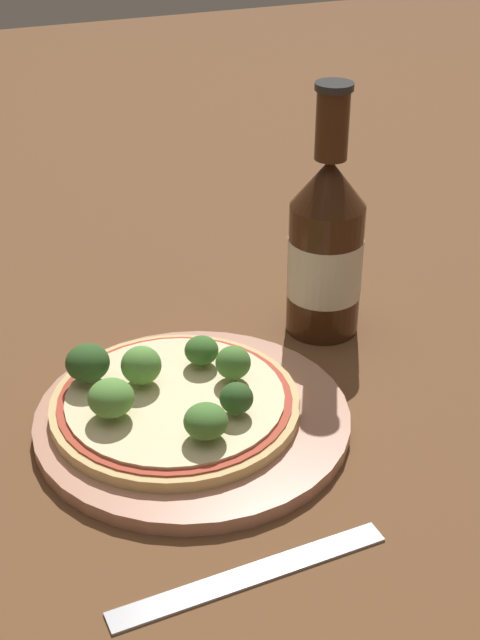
% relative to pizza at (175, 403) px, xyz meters
% --- Properties ---
extents(ground_plane, '(3.00, 3.00, 0.00)m').
position_rel_pizza_xyz_m(ground_plane, '(0.02, 0.02, -0.02)').
color(ground_plane, brown).
extents(plate, '(0.25, 0.25, 0.01)m').
position_rel_pizza_xyz_m(plate, '(0.01, 0.01, -0.01)').
color(plate, tan).
rests_on(plate, ground_plane).
extents(pizza, '(0.20, 0.20, 0.01)m').
position_rel_pizza_xyz_m(pizza, '(0.00, 0.00, 0.00)').
color(pizza, tan).
rests_on(pizza, plate).
extents(broccoli_floret_0, '(0.03, 0.03, 0.03)m').
position_rel_pizza_xyz_m(broccoli_floret_0, '(-0.00, 0.05, 0.02)').
color(broccoli_floret_0, '#89A866').
rests_on(broccoli_floret_0, pizza).
extents(broccoli_floret_1, '(0.03, 0.03, 0.03)m').
position_rel_pizza_xyz_m(broccoli_floret_1, '(-0.03, -0.02, 0.02)').
color(broccoli_floret_1, '#89A866').
rests_on(broccoli_floret_1, pizza).
extents(broccoli_floret_2, '(0.04, 0.04, 0.03)m').
position_rel_pizza_xyz_m(broccoli_floret_2, '(0.01, -0.05, 0.02)').
color(broccoli_floret_2, '#89A866').
rests_on(broccoli_floret_2, pizza).
extents(broccoli_floret_3, '(0.03, 0.03, 0.03)m').
position_rel_pizza_xyz_m(broccoli_floret_3, '(-0.03, 0.04, 0.02)').
color(broccoli_floret_3, '#89A866').
rests_on(broccoli_floret_3, pizza).
extents(broccoli_floret_4, '(0.03, 0.03, 0.03)m').
position_rel_pizza_xyz_m(broccoli_floret_4, '(0.06, 0.00, 0.02)').
color(broccoli_floret_4, '#89A866').
rests_on(broccoli_floret_4, pizza).
extents(broccoli_floret_5, '(0.04, 0.04, 0.03)m').
position_rel_pizza_xyz_m(broccoli_floret_5, '(-0.05, -0.06, 0.03)').
color(broccoli_floret_5, '#89A866').
rests_on(broccoli_floret_5, pizza).
extents(broccoli_floret_6, '(0.03, 0.03, 0.03)m').
position_rel_pizza_xyz_m(broccoli_floret_6, '(0.04, 0.04, 0.02)').
color(broccoli_floret_6, '#89A866').
rests_on(broccoli_floret_6, pizza).
extents(beer_bottle, '(0.07, 0.07, 0.24)m').
position_rel_pizza_xyz_m(beer_bottle, '(-0.09, 0.18, 0.07)').
color(beer_bottle, '#381E0F').
rests_on(beer_bottle, ground_plane).
extents(fork, '(0.02, 0.19, 0.00)m').
position_rel_pizza_xyz_m(fork, '(0.18, -0.01, -0.02)').
color(fork, '#B2B2B7').
rests_on(fork, ground_plane).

